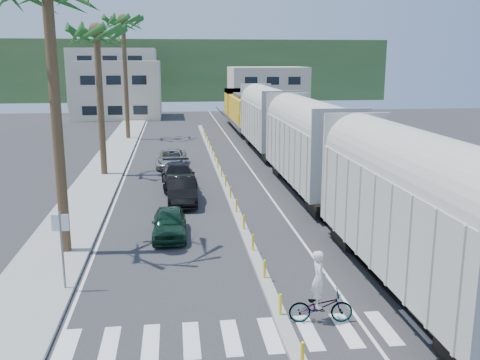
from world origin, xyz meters
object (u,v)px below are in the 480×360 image
Objects in this scene: street_sign at (62,240)px; cyclist at (320,299)px; car_second at (181,190)px; car_lead at (169,223)px.

cyclist is (8.51, -3.36, -1.20)m from street_sign.
street_sign reaches higher than car_second.
street_sign is at bearing -122.53° from car_lead.
car_second is at bearing 20.67° from cyclist.
car_lead is (3.72, 5.74, -1.30)m from street_sign.
cyclist is at bearing -21.55° from street_sign.
street_sign is 0.63× the size of car_second.
street_sign is at bearing -111.59° from car_second.
cyclist is at bearing -61.78° from car_lead.
street_sign reaches higher than car_lead.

